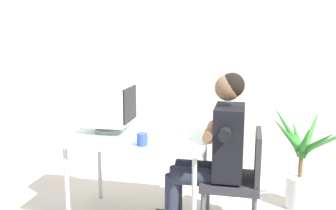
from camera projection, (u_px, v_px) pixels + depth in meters
wall_back at (200, 38)px, 4.26m from camera, size 8.00×0.10×3.00m
desk at (140, 140)px, 3.13m from camera, size 1.12×0.78×0.76m
crt_monitor at (110, 104)px, 3.17m from camera, size 0.36×0.38×0.41m
keyboard at (141, 132)px, 3.12m from camera, size 0.15×0.44×0.03m
office_chair at (239, 175)px, 2.98m from camera, size 0.44×0.44×0.83m
person_seated at (215, 147)px, 2.97m from camera, size 0.72×0.60×1.28m
potted_plant at (302, 161)px, 3.41m from camera, size 0.76×0.84×0.93m
desk_mug at (142, 139)px, 2.80m from camera, size 0.08×0.09×0.09m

